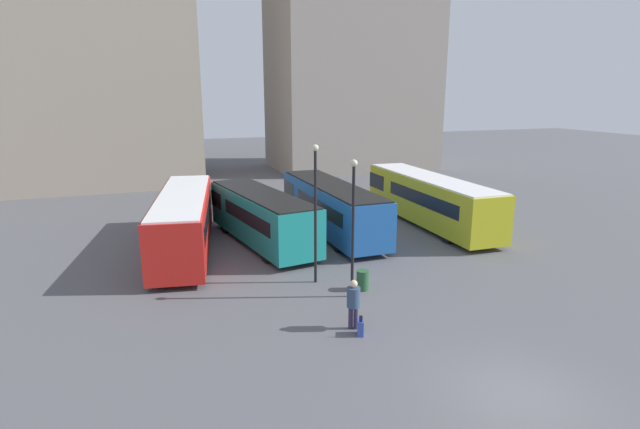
# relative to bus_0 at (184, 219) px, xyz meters

# --- Properties ---
(ground_plane) EXTENTS (160.00, 160.00, 0.00)m
(ground_plane) POSITION_rel_bus_0_xyz_m (7.37, -16.51, -1.64)
(ground_plane) COLOR #56565B
(building_block_right) EXTENTS (16.32, 10.80, 33.52)m
(building_block_right) POSITION_rel_bus_0_xyz_m (19.68, 24.32, 15.12)
(building_block_right) COLOR gray
(building_block_right) RESTS_ON ground_plane
(bus_0) EXTENTS (4.33, 11.95, 3.01)m
(bus_0) POSITION_rel_bus_0_xyz_m (0.00, 0.00, 0.00)
(bus_0) COLOR red
(bus_0) RESTS_ON ground_plane
(bus_1) EXTENTS (4.09, 10.05, 2.82)m
(bus_1) POSITION_rel_bus_0_xyz_m (4.03, -0.20, -0.10)
(bus_1) COLOR #19847F
(bus_1) RESTS_ON ground_plane
(bus_2) EXTENTS (2.62, 11.14, 2.89)m
(bus_2) POSITION_rel_bus_0_xyz_m (8.39, 0.54, -0.06)
(bus_2) COLOR #1E56A3
(bus_2) RESTS_ON ground_plane
(bus_3) EXTENTS (2.78, 12.42, 3.01)m
(bus_3) POSITION_rel_bus_0_xyz_m (14.76, 0.25, 0.01)
(bus_3) COLOR gold
(bus_3) RESTS_ON ground_plane
(traveler) EXTENTS (0.61, 0.61, 1.81)m
(traveler) POSITION_rel_bus_0_xyz_m (4.70, -11.28, -0.57)
(traveler) COLOR #382D4C
(traveler) RESTS_ON ground_plane
(suitcase) EXTENTS (0.35, 0.46, 0.78)m
(suitcase) POSITION_rel_bus_0_xyz_m (4.76, -11.79, -1.37)
(suitcase) COLOR #334CB2
(suitcase) RESTS_ON ground_plane
(lamp_post_0) EXTENTS (0.28, 0.28, 5.99)m
(lamp_post_0) POSITION_rel_bus_0_xyz_m (4.91, -6.69, 1.86)
(lamp_post_0) COLOR black
(lamp_post_0) RESTS_ON ground_plane
(lamp_post_1) EXTENTS (0.28, 0.28, 5.58)m
(lamp_post_1) POSITION_rel_bus_0_xyz_m (5.77, -8.68, 1.65)
(lamp_post_1) COLOR black
(lamp_post_1) RESTS_ON ground_plane
(trash_bin) EXTENTS (0.52, 0.52, 0.85)m
(trash_bin) POSITION_rel_bus_0_xyz_m (6.48, -8.17, -1.22)
(trash_bin) COLOR #285633
(trash_bin) RESTS_ON ground_plane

